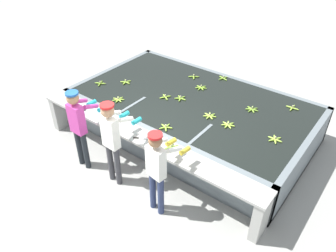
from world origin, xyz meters
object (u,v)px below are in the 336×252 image
at_px(banana_bunch_floating_3, 118,99).
at_px(knife_0, 84,111).
at_px(banana_bunch_floating_5, 210,116).
at_px(banana_bunch_floating_12, 223,78).
at_px(banana_bunch_floating_10, 100,83).
at_px(banana_bunch_floating_0, 165,97).
at_px(banana_bunch_floating_6, 252,109).
at_px(banana_bunch_floating_11, 275,139).
at_px(banana_bunch_ledge_0, 171,147).
at_px(banana_bunch_floating_9, 181,98).
at_px(worker_1, 112,136).
at_px(banana_bunch_floating_1, 228,125).
at_px(banana_bunch_floating_13, 292,108).
at_px(worker_0, 79,122).
at_px(banana_bunch_floating_8, 201,87).
at_px(banana_bunch_floating_7, 194,77).
at_px(banana_bunch_floating_2, 126,82).
at_px(worker_2, 158,166).
at_px(banana_bunch_floating_4, 166,127).
at_px(knife_1, 140,138).

xyz_separation_m(banana_bunch_floating_3, knife_0, (-0.24, -0.77, -0.01)).
xyz_separation_m(banana_bunch_floating_5, banana_bunch_floating_12, (-0.63, 1.64, 0.00)).
bearing_deg(banana_bunch_floating_10, banana_bunch_floating_0, 15.10).
xyz_separation_m(banana_bunch_floating_6, banana_bunch_floating_11, (0.80, -0.70, 0.00)).
height_order(banana_bunch_ledge_0, knife_0, banana_bunch_ledge_0).
height_order(banana_bunch_floating_9, banana_bunch_floating_12, same).
height_order(banana_bunch_floating_3, banana_bunch_floating_10, same).
bearing_deg(banana_bunch_floating_0, banana_bunch_floating_6, 22.14).
distance_m(worker_1, banana_bunch_floating_0, 1.95).
relative_size(banana_bunch_floating_1, banana_bunch_floating_10, 1.06).
bearing_deg(worker_1, banana_bunch_floating_0, 99.07).
relative_size(worker_1, banana_bunch_floating_13, 6.19).
relative_size(banana_bunch_floating_3, banana_bunch_floating_5, 1.00).
distance_m(worker_0, banana_bunch_floating_8, 2.99).
bearing_deg(banana_bunch_floating_7, banana_bunch_floating_13, 1.50).
bearing_deg(banana_bunch_floating_7, banana_bunch_floating_5, -45.40).
bearing_deg(banana_bunch_floating_3, worker_1, -48.42).
relative_size(banana_bunch_floating_10, banana_bunch_floating_13, 0.95).
bearing_deg(banana_bunch_floating_3, banana_bunch_floating_12, 60.57).
relative_size(worker_0, banana_bunch_floating_10, 6.44).
height_order(banana_bunch_floating_7, banana_bunch_floating_11, same).
height_order(banana_bunch_floating_10, banana_bunch_floating_13, same).
distance_m(banana_bunch_floating_2, banana_bunch_floating_6, 3.05).
relative_size(banana_bunch_floating_0, banana_bunch_floating_7, 1.04).
height_order(banana_bunch_floating_0, banana_bunch_floating_10, same).
relative_size(worker_2, banana_bunch_floating_8, 5.90).
distance_m(worker_0, banana_bunch_floating_0, 2.06).
relative_size(worker_0, banana_bunch_floating_8, 6.10).
relative_size(banana_bunch_floating_4, banana_bunch_floating_5, 0.99).
bearing_deg(banana_bunch_floating_6, banana_bunch_ledge_0, -105.43).
distance_m(banana_bunch_floating_12, banana_bunch_floating_13, 1.88).
bearing_deg(banana_bunch_floating_1, banana_bunch_floating_9, 169.09).
bearing_deg(banana_bunch_ledge_0, banana_bunch_floating_5, 90.18).
relative_size(worker_1, banana_bunch_floating_0, 6.66).
bearing_deg(worker_0, banana_bunch_floating_7, 81.78).
height_order(banana_bunch_floating_5, banana_bunch_floating_12, same).
xyz_separation_m(worker_0, banana_bunch_floating_4, (1.25, 1.07, -0.16)).
xyz_separation_m(worker_0, banana_bunch_floating_0, (0.53, 1.98, -0.16)).
height_order(worker_0, banana_bunch_floating_2, worker_0).
bearing_deg(banana_bunch_floating_9, banana_bunch_floating_13, 28.12).
xyz_separation_m(banana_bunch_floating_12, banana_bunch_ledge_0, (0.64, -2.94, 0.00)).
distance_m(worker_0, banana_bunch_floating_3, 1.29).
height_order(knife_0, knife_1, same).
xyz_separation_m(banana_bunch_floating_3, banana_bunch_floating_11, (3.31, 0.74, 0.00)).
bearing_deg(banana_bunch_ledge_0, worker_2, -72.31).
distance_m(worker_1, knife_0, 1.38).
height_order(banana_bunch_floating_6, banana_bunch_floating_11, same).
xyz_separation_m(worker_0, banana_bunch_floating_2, (-0.67, 1.96, -0.16)).
distance_m(banana_bunch_floating_2, banana_bunch_floating_9, 1.51).
bearing_deg(banana_bunch_floating_1, banana_bunch_floating_0, 176.69).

